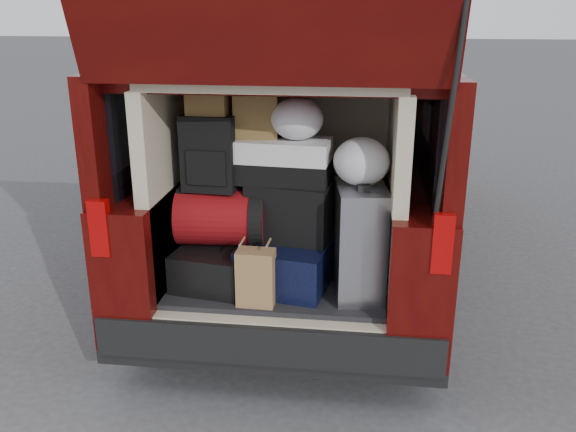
{
  "coord_description": "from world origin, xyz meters",
  "views": [
    {
      "loc": [
        0.46,
        -3.12,
        2.1
      ],
      "look_at": [
        0.05,
        0.2,
        0.94
      ],
      "focal_mm": 38.0,
      "sensor_mm": 36.0,
      "label": 1
    }
  ],
  "objects_px": {
    "silver_roller": "(360,241)",
    "twotone_duffel": "(282,161)",
    "black_hardshell": "(219,262)",
    "kraft_bag": "(256,278)",
    "black_soft_case": "(290,211)",
    "red_duffel": "(222,217)",
    "backpack": "(210,153)",
    "navy_hardshell": "(289,260)"
  },
  "relations": [
    {
      "from": "silver_roller",
      "to": "twotone_duffel",
      "type": "xyz_separation_m",
      "value": [
        -0.46,
        0.15,
        0.41
      ]
    },
    {
      "from": "black_hardshell",
      "to": "twotone_duffel",
      "type": "distance_m",
      "value": 0.72
    },
    {
      "from": "kraft_bag",
      "to": "black_soft_case",
      "type": "height_order",
      "value": "black_soft_case"
    },
    {
      "from": "red_duffel",
      "to": "backpack",
      "type": "xyz_separation_m",
      "value": [
        -0.05,
        -0.0,
        0.38
      ]
    },
    {
      "from": "navy_hardshell",
      "to": "red_duffel",
      "type": "bearing_deg",
      "value": -168.88
    },
    {
      "from": "kraft_bag",
      "to": "red_duffel",
      "type": "relative_size",
      "value": 0.62
    },
    {
      "from": "kraft_bag",
      "to": "black_soft_case",
      "type": "distance_m",
      "value": 0.46
    },
    {
      "from": "backpack",
      "to": "twotone_duffel",
      "type": "bearing_deg",
      "value": 11.54
    },
    {
      "from": "navy_hardshell",
      "to": "backpack",
      "type": "bearing_deg",
      "value": -168.87
    },
    {
      "from": "black_hardshell",
      "to": "silver_roller",
      "type": "relative_size",
      "value": 0.89
    },
    {
      "from": "red_duffel",
      "to": "silver_roller",
      "type": "bearing_deg",
      "value": -10.39
    },
    {
      "from": "navy_hardshell",
      "to": "silver_roller",
      "type": "bearing_deg",
      "value": -4.83
    },
    {
      "from": "black_hardshell",
      "to": "red_duffel",
      "type": "xyz_separation_m",
      "value": [
        0.02,
        0.02,
        0.28
      ]
    },
    {
      "from": "navy_hardshell",
      "to": "twotone_duffel",
      "type": "xyz_separation_m",
      "value": [
        -0.05,
        0.05,
        0.59
      ]
    },
    {
      "from": "red_duffel",
      "to": "backpack",
      "type": "height_order",
      "value": "backpack"
    },
    {
      "from": "kraft_bag",
      "to": "red_duffel",
      "type": "height_order",
      "value": "red_duffel"
    },
    {
      "from": "kraft_bag",
      "to": "backpack",
      "type": "xyz_separation_m",
      "value": [
        -0.31,
        0.31,
        0.61
      ]
    },
    {
      "from": "twotone_duffel",
      "to": "black_soft_case",
      "type": "bearing_deg",
      "value": -17.18
    },
    {
      "from": "silver_roller",
      "to": "twotone_duffel",
      "type": "distance_m",
      "value": 0.63
    },
    {
      "from": "black_hardshell",
      "to": "navy_hardshell",
      "type": "xyz_separation_m",
      "value": [
        0.42,
        0.03,
        0.02
      ]
    },
    {
      "from": "red_duffel",
      "to": "black_soft_case",
      "type": "xyz_separation_m",
      "value": [
        0.4,
        0.03,
        0.04
      ]
    },
    {
      "from": "silver_roller",
      "to": "red_duffel",
      "type": "xyz_separation_m",
      "value": [
        -0.8,
        0.1,
        0.07
      ]
    },
    {
      "from": "red_duffel",
      "to": "backpack",
      "type": "relative_size",
      "value": 1.18
    },
    {
      "from": "black_hardshell",
      "to": "backpack",
      "type": "bearing_deg",
      "value": 151.73
    },
    {
      "from": "navy_hardshell",
      "to": "backpack",
      "type": "height_order",
      "value": "backpack"
    },
    {
      "from": "black_hardshell",
      "to": "backpack",
      "type": "height_order",
      "value": "backpack"
    },
    {
      "from": "navy_hardshell",
      "to": "backpack",
      "type": "xyz_separation_m",
      "value": [
        -0.45,
        -0.01,
        0.64
      ]
    },
    {
      "from": "red_duffel",
      "to": "twotone_duffel",
      "type": "bearing_deg",
      "value": 5.77
    },
    {
      "from": "red_duffel",
      "to": "black_soft_case",
      "type": "bearing_deg",
      "value": 1.68
    },
    {
      "from": "kraft_bag",
      "to": "backpack",
      "type": "relative_size",
      "value": 0.73
    },
    {
      "from": "black_hardshell",
      "to": "red_duffel",
      "type": "bearing_deg",
      "value": 55.58
    },
    {
      "from": "black_hardshell",
      "to": "kraft_bag",
      "type": "height_order",
      "value": "kraft_bag"
    },
    {
      "from": "navy_hardshell",
      "to": "black_hardshell",
      "type": "bearing_deg",
      "value": -165.64
    },
    {
      "from": "black_hardshell",
      "to": "kraft_bag",
      "type": "relative_size",
      "value": 1.77
    },
    {
      "from": "black_hardshell",
      "to": "silver_roller",
      "type": "xyz_separation_m",
      "value": [
        0.82,
        -0.07,
        0.2
      ]
    },
    {
      "from": "twotone_duffel",
      "to": "backpack",
      "type": "bearing_deg",
      "value": -167.1
    },
    {
      "from": "navy_hardshell",
      "to": "backpack",
      "type": "relative_size",
      "value": 1.39
    },
    {
      "from": "red_duffel",
      "to": "twotone_duffel",
      "type": "height_order",
      "value": "twotone_duffel"
    },
    {
      "from": "kraft_bag",
      "to": "black_hardshell",
      "type": "bearing_deg",
      "value": 135.4
    },
    {
      "from": "silver_roller",
      "to": "black_soft_case",
      "type": "relative_size",
      "value": 1.35
    },
    {
      "from": "silver_roller",
      "to": "backpack",
      "type": "xyz_separation_m",
      "value": [
        -0.86,
        0.1,
        0.45
      ]
    },
    {
      "from": "silver_roller",
      "to": "twotone_duffel",
      "type": "bearing_deg",
      "value": 153.71
    }
  ]
}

